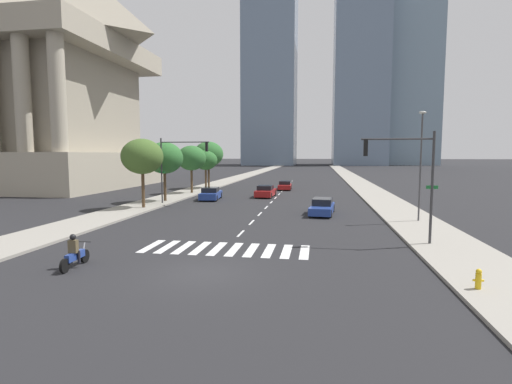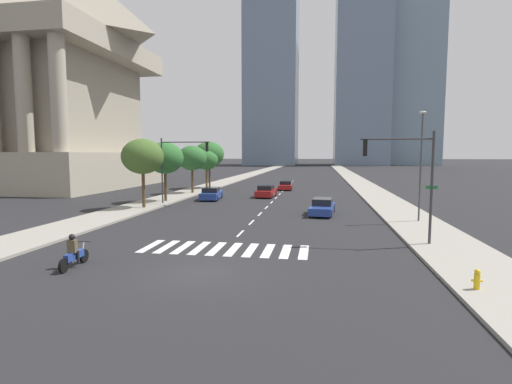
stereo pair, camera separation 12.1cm
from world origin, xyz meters
name	(u,v)px [view 2 (the right image)]	position (x,y,z in m)	size (l,w,h in m)	color
ground_plane	(201,273)	(0.00, 0.00, 0.00)	(800.00, 800.00, 0.00)	#232326
sidewalk_east	(380,197)	(11.49, 30.00, 0.07)	(4.00, 260.00, 0.15)	gray
sidewalk_west	(184,194)	(-11.49, 30.00, 0.07)	(4.00, 260.00, 0.15)	gray
crosswalk_near	(225,249)	(0.00, 4.14, 0.00)	(8.55, 2.89, 0.01)	silver
lane_divider_center	(280,194)	(0.00, 32.14, 0.00)	(0.14, 50.00, 0.01)	silver
motorcycle_lead	(74,254)	(-5.63, -0.12, 0.58)	(0.70, 2.16, 1.49)	black
sedan_red_0	(286,186)	(0.17, 38.44, 0.55)	(1.88, 4.30, 1.19)	maroon
sedan_blue_1	(211,194)	(-6.72, 25.36, 0.62)	(2.27, 4.71, 1.34)	navy
sedan_red_2	(266,192)	(-1.24, 28.93, 0.61)	(2.03, 4.58, 1.33)	maroon
sedan_blue_3	(322,207)	(5.04, 16.86, 0.59)	(2.19, 4.94, 1.29)	navy
fire_hydrant	(477,279)	(10.29, -0.69, 0.51)	(0.36, 0.20, 0.72)	gold
traffic_signal_near	(406,168)	(9.25, 6.48, 4.17)	(3.99, 0.28, 5.92)	#333335
traffic_signal_far	(179,159)	(-8.55, 20.68, 4.46)	(5.08, 0.28, 6.27)	#333335
street_lamp_east	(421,158)	(11.79, 13.86, 4.61)	(0.50, 0.24, 7.71)	#3F3F42
street_tree_nearest	(143,157)	(-10.69, 17.39, 4.66)	(3.67, 3.67, 6.09)	#4C3823
street_tree_second	(165,158)	(-10.69, 22.39, 4.49)	(3.75, 3.75, 5.95)	#4C3823
street_tree_third	(192,158)	(-10.69, 30.92, 4.39)	(3.57, 3.57, 5.78)	#4C3823
street_tree_fourth	(206,160)	(-10.69, 37.05, 4.07)	(3.24, 3.24, 5.32)	#4C3823
street_tree_fifth	(209,154)	(-10.69, 38.53, 4.88)	(4.17, 4.17, 6.51)	#4C3823
war_memorial	(40,57)	(-35.58, 37.34, 19.02)	(26.61, 26.61, 36.79)	#A89E89
office_tower_left_skyline	(272,51)	(-17.03, 162.91, 50.59)	(22.76, 25.29, 110.20)	slate
office_tower_center_skyline	(361,75)	(22.51, 167.81, 39.95)	(22.76, 27.15, 88.47)	slate
office_tower_right_skyline	(405,60)	(42.87, 177.55, 47.85)	(27.85, 28.88, 96.76)	#7A93A8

